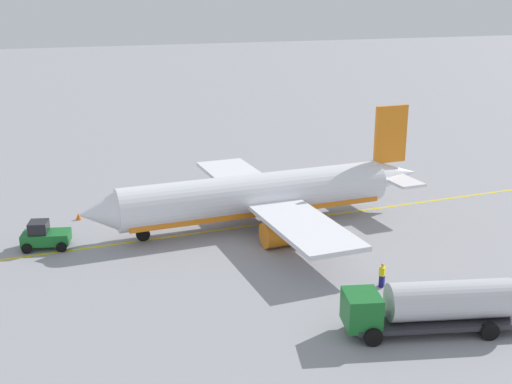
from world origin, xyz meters
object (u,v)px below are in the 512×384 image
pushback_tug (45,236)px  safety_cone_nose (79,216)px  refueling_worker (382,275)px  fuel_tanker (433,305)px  airplane (261,196)px

pushback_tug → safety_cone_nose: 6.63m
pushback_tug → refueling_worker: pushback_tug is taller
pushback_tug → safety_cone_nose: (-3.06, -5.83, -0.72)m
refueling_worker → safety_cone_nose: refueling_worker is taller
fuel_tanker → pushback_tug: bearing=-46.0°
fuel_tanker → pushback_tug: (20.79, -21.49, -0.72)m
safety_cone_nose → fuel_tanker: bearing=123.0°
airplane → safety_cone_nose: 16.38m
fuel_tanker → refueling_worker: bearing=-93.8°
airplane → fuel_tanker: size_ratio=2.79×
pushback_tug → airplane: bearing=177.1°
airplane → pushback_tug: 17.91m
fuel_tanker → safety_cone_nose: (17.72, -27.32, -1.44)m
fuel_tanker → refueling_worker: (-0.42, -6.29, -0.91)m
refueling_worker → safety_cone_nose: size_ratio=2.93×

